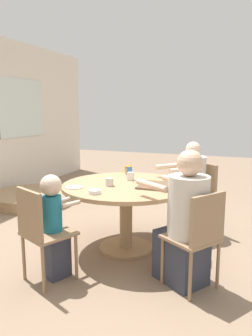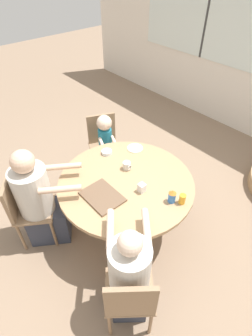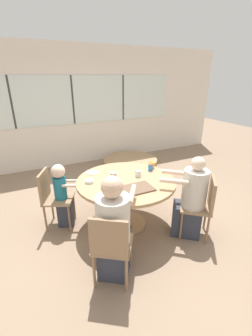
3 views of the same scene
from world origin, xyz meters
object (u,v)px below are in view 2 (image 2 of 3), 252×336
at_px(chair_for_woman_green_shirt, 130,298).
at_px(juice_glass, 182,199).
at_px(person_woman_green_shirt, 129,277).
at_px(coffee_mug, 127,166).
at_px(chair_for_toddler, 103,140).
at_px(milk_carton_small, 142,188).
at_px(person_toddler, 106,149).
at_px(bowl_white_shallow, 107,152).
at_px(chair_for_man_blue_shirt, 24,205).
at_px(person_man_blue_shirt, 40,203).
at_px(sippy_cup, 172,196).

xyz_separation_m(chair_for_woman_green_shirt, juice_glass, (-0.26, 0.88, 0.27)).
height_order(person_woman_green_shirt, coffee_mug, person_woman_green_shirt).
relative_size(chair_for_toddler, milk_carton_small, 9.38).
height_order(chair_for_woman_green_shirt, person_woman_green_shirt, person_woman_green_shirt).
xyz_separation_m(chair_for_woman_green_shirt, person_toddler, (-1.66, 1.06, -0.03)).
distance_m(coffee_mug, milk_carton_small, 0.36).
bearing_deg(juice_glass, coffee_mug, -174.54).
distance_m(chair_for_woman_green_shirt, juice_glass, 0.96).
distance_m(chair_for_woman_green_shirt, person_woman_green_shirt, 0.17).
relative_size(coffee_mug, bowl_white_shallow, 0.77).
bearing_deg(juice_glass, milk_carton_small, -153.29).
bearing_deg(coffee_mug, milk_carton_small, -18.02).
xyz_separation_m(person_toddler, bowl_white_shallow, (0.34, -0.24, 0.27)).
height_order(juice_glass, milk_carton_small, juice_glass).
distance_m(person_woman_green_shirt, milk_carton_small, 0.82).
distance_m(chair_for_woman_green_shirt, chair_for_man_blue_shirt, 1.44).
bearing_deg(coffee_mug, juice_glass, 5.46).
bearing_deg(chair_for_woman_green_shirt, person_woman_green_shirt, 90.00).
height_order(coffee_mug, milk_carton_small, milk_carton_small).
bearing_deg(chair_for_toddler, juice_glass, 105.52).
relative_size(milk_carton_small, bowl_white_shallow, 0.79).
xyz_separation_m(juice_glass, bowl_white_shallow, (-1.06, -0.07, -0.03)).
distance_m(chair_for_woman_green_shirt, person_toddler, 1.97).
bearing_deg(coffee_mug, person_woman_green_shirt, -40.36).
height_order(chair_for_woman_green_shirt, person_toddler, person_toddler).
xyz_separation_m(person_toddler, coffee_mug, (0.70, -0.24, 0.29)).
relative_size(person_man_blue_shirt, juice_glass, 11.95).
xyz_separation_m(chair_for_woman_green_shirt, chair_for_toddler, (-1.80, 1.12, 0.00)).
bearing_deg(chair_for_man_blue_shirt, person_man_blue_shirt, 90.00).
relative_size(person_woman_green_shirt, milk_carton_small, 12.42).
bearing_deg(bowl_white_shallow, juice_glass, 3.57).
relative_size(chair_for_woman_green_shirt, bowl_white_shallow, 7.40).
bearing_deg(chair_for_woman_green_shirt, milk_carton_small, 80.87).
bearing_deg(chair_for_toddler, person_man_blue_shirt, 46.00).
distance_m(chair_for_toddler, person_man_blue_shirt, 1.28).
xyz_separation_m(milk_carton_small, bowl_white_shallow, (-0.70, 0.11, -0.03)).
relative_size(person_toddler, coffee_mug, 10.74).
distance_m(chair_for_woman_green_shirt, person_man_blue_shirt, 1.33).
height_order(person_man_blue_shirt, person_toddler, person_man_blue_shirt).
bearing_deg(person_toddler, coffee_mug, 95.08).
bearing_deg(person_woman_green_shirt, person_man_blue_shirt, 137.77).
distance_m(milk_carton_small, bowl_white_shallow, 0.71).
height_order(person_toddler, coffee_mug, person_toddler).
distance_m(chair_for_toddler, sippy_cup, 1.52).
bearing_deg(person_woman_green_shirt, coffee_mug, 89.20).
height_order(person_toddler, juice_glass, person_toddler).
height_order(sippy_cup, bowl_white_shallow, sippy_cup).
bearing_deg(milk_carton_small, chair_for_toddler, 160.47).
relative_size(sippy_cup, milk_carton_small, 1.56).
distance_m(chair_for_woman_green_shirt, bowl_white_shallow, 1.57).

